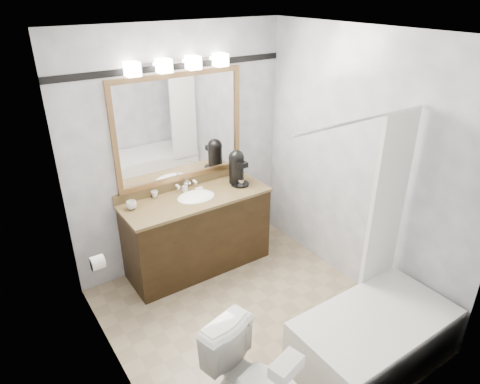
# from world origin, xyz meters

# --- Properties ---
(room) EXTENTS (2.42, 2.62, 2.52)m
(room) POSITION_xyz_m (0.00, 0.00, 1.25)
(room) COLOR gray
(room) RESTS_ON ground
(vanity) EXTENTS (1.53, 0.58, 0.97)m
(vanity) POSITION_xyz_m (0.00, 1.02, 0.44)
(vanity) COLOR black
(vanity) RESTS_ON ground
(mirror) EXTENTS (1.40, 0.04, 1.10)m
(mirror) POSITION_xyz_m (0.00, 1.28, 1.50)
(mirror) COLOR olive
(mirror) RESTS_ON room
(vanity_light_bar) EXTENTS (1.02, 0.14, 0.12)m
(vanity_light_bar) POSITION_xyz_m (0.00, 1.23, 2.13)
(vanity_light_bar) COLOR silver
(vanity_light_bar) RESTS_ON room
(accent_stripe) EXTENTS (2.40, 0.01, 0.06)m
(accent_stripe) POSITION_xyz_m (0.00, 1.29, 2.10)
(accent_stripe) COLOR black
(accent_stripe) RESTS_ON room
(bathtub) EXTENTS (1.30, 0.75, 1.96)m
(bathtub) POSITION_xyz_m (0.55, -0.90, 0.28)
(bathtub) COLOR white
(bathtub) RESTS_ON ground
(tp_roll) EXTENTS (0.11, 0.12, 0.12)m
(tp_roll) POSITION_xyz_m (-1.14, 0.66, 0.70)
(tp_roll) COLOR white
(tp_roll) RESTS_ON room
(tissue_box) EXTENTS (0.23, 0.17, 0.09)m
(tissue_box) POSITION_xyz_m (-0.58, -1.12, 0.79)
(tissue_box) COLOR white
(tissue_box) RESTS_ON toilet
(coffee_maker) EXTENTS (0.19, 0.25, 0.38)m
(coffee_maker) POSITION_xyz_m (0.53, 1.05, 1.04)
(coffee_maker) COLOR black
(coffee_maker) RESTS_ON vanity
(cup_left) EXTENTS (0.13, 0.13, 0.08)m
(cup_left) POSITION_xyz_m (-0.64, 1.13, 0.89)
(cup_left) COLOR white
(cup_left) RESTS_ON vanity
(cup_right) EXTENTS (0.09, 0.09, 0.07)m
(cup_right) POSITION_xyz_m (-0.35, 1.23, 0.88)
(cup_right) COLOR white
(cup_right) RESTS_ON vanity
(soap_bottle_a) EXTENTS (0.05, 0.05, 0.09)m
(soap_bottle_a) POSITION_xyz_m (-0.04, 1.19, 0.90)
(soap_bottle_a) COLOR white
(soap_bottle_a) RESTS_ON vanity
(soap_bar) EXTENTS (0.08, 0.05, 0.02)m
(soap_bar) POSITION_xyz_m (0.10, 1.13, 0.86)
(soap_bar) COLOR beige
(soap_bar) RESTS_ON vanity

